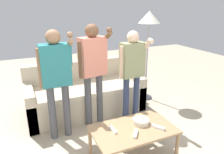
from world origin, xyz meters
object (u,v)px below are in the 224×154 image
couch (85,94)px  coffee_table (133,132)px  game_remote_wand_far (113,130)px  game_remote_nunchuk (135,120)px  floor_lamp (149,22)px  snack_bowl (141,121)px  player_right (132,67)px  player_center (93,64)px  game_remote_wand_spare (136,134)px  player_left (56,73)px  game_remote_wand_near (158,127)px

couch → coffee_table: size_ratio=2.03×
game_remote_wand_far → game_remote_nunchuk: bearing=13.1°
floor_lamp → snack_bowl: bearing=-124.9°
player_right → game_remote_wand_far: bearing=-131.0°
coffee_table → game_remote_nunchuk: 0.18m
player_center → player_right: size_ratio=1.07×
player_center → game_remote_wand_spare: player_center is taller
coffee_table → game_remote_wand_spare: bearing=-108.1°
game_remote_wand_far → floor_lamp: bearing=46.2°
couch → game_remote_nunchuk: couch is taller
game_remote_wand_far → coffee_table: bearing=-12.7°
player_left → player_right: 1.14m
floor_lamp → player_center: 1.46m
game_remote_wand_near → player_right: bearing=80.0°
coffee_table → player_left: 1.24m
coffee_table → game_remote_nunchuk: size_ratio=11.10×
player_left → couch: bearing=48.7°
couch → player_center: size_ratio=1.26×
coffee_table → snack_bowl: (0.14, 0.06, 0.08)m
floor_lamp → game_remote_wand_far: floor_lamp is taller
couch → game_remote_wand_near: couch is taller
couch → game_remote_nunchuk: bearing=-79.9°
floor_lamp → player_right: size_ratio=1.17×
game_remote_wand_far → player_center: bearing=83.9°
snack_bowl → player_left: bearing=137.1°
game_remote_wand_near → game_remote_wand_spare: (-0.31, -0.00, 0.00)m
coffee_table → game_remote_wand_near: (0.27, -0.12, 0.07)m
player_right → game_remote_wand_near: bearing=-100.0°
couch → game_remote_wand_far: bearing=-93.9°
coffee_table → game_remote_wand_far: game_remote_wand_far is taller
player_right → game_remote_wand_spare: bearing=-116.5°
snack_bowl → game_remote_nunchuk: 0.09m
player_left → game_remote_wand_near: (0.97, -0.96, -0.52)m
game_remote_nunchuk → game_remote_wand_near: (0.17, -0.25, -0.01)m
snack_bowl → game_remote_nunchuk: snack_bowl is taller
couch → player_center: player_center is taller
game_remote_wand_near → game_remote_nunchuk: bearing=123.9°
player_right → game_remote_wand_spare: 1.16m
snack_bowl → player_left: size_ratio=0.13×
floor_lamp → game_remote_wand_spare: 2.25m
game_remote_wand_spare → player_center: bearing=95.1°
floor_lamp → player_center: bearing=-158.9°
couch → coffee_table: (0.14, -1.48, 0.08)m
coffee_table → player_center: 1.17m
couch → player_left: 1.08m
snack_bowl → player_right: bearing=69.1°
coffee_table → snack_bowl: size_ratio=5.00×
snack_bowl → game_remote_nunchuk: bearing=118.7°
coffee_table → player_center: bearing=98.0°
game_remote_nunchuk → player_left: size_ratio=0.06×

